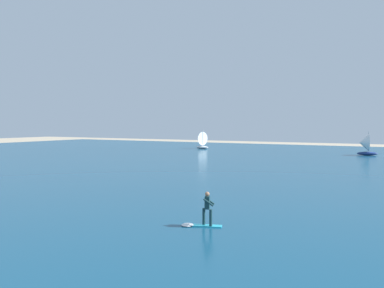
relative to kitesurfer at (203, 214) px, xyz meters
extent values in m
cube|color=navy|center=(-2.65, 31.46, -0.65)|extent=(160.00, 90.00, 0.10)
cube|color=#26B2CC|center=(0.18, 0.07, -0.58)|extent=(1.46, 0.91, 0.05)
cylinder|color=#143338|center=(-0.03, 0.12, -0.15)|extent=(0.14, 0.14, 0.80)
cylinder|color=#143338|center=(0.39, 0.02, -0.15)|extent=(0.14, 0.14, 0.80)
cube|color=#143338|center=(0.18, 0.07, 0.55)|extent=(0.33, 0.41, 0.60)
sphere|color=#9E7051|center=(0.18, 0.07, 0.96)|extent=(0.22, 0.22, 0.22)
cylinder|color=#143338|center=(0.18, 0.30, 0.60)|extent=(0.50, 0.26, 0.39)
cylinder|color=#143338|center=(0.33, -0.11, 0.60)|extent=(0.50, 0.26, 0.39)
ellipsoid|color=white|center=(-0.71, -0.27, -0.56)|extent=(0.81, 0.87, 0.08)
ellipsoid|color=white|center=(-28.56, 52.80, -0.32)|extent=(3.23, 1.90, 0.57)
cylinder|color=silver|center=(-28.43, 52.76, 1.50)|extent=(0.10, 0.10, 3.06)
cone|color=white|center=(-29.07, 52.96, 1.35)|extent=(2.03, 2.85, 2.57)
ellipsoid|color=navy|center=(0.97, 51.02, -0.32)|extent=(3.20, 1.84, 0.57)
cylinder|color=silver|center=(1.10, 51.06, 1.48)|extent=(0.09, 0.09, 3.03)
cone|color=white|center=(0.47, 50.87, 1.33)|extent=(1.98, 2.81, 2.54)
camera|label=1|loc=(9.38, -17.50, 4.35)|focal=39.28mm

